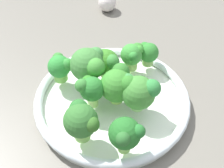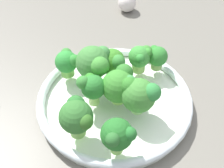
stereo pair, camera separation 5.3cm
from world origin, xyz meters
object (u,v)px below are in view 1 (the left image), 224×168
broccoli_floret_0 (81,119)px  broccoli_floret_7 (61,66)px  broccoli_floret_2 (139,92)px  broccoli_floret_4 (126,134)px  garlic_bulb (108,3)px  broccoli_floret_3 (91,89)px  broccoli_floret_9 (119,84)px  broccoli_floret_1 (89,65)px  broccoli_floret_5 (106,62)px  bowl (112,100)px  broccoli_floret_6 (133,55)px  broccoli_floret_8 (148,52)px

broccoli_floret_0 → broccoli_floret_7: bearing=-164.8°
broccoli_floret_2 → broccoli_floret_4: 9.21cm
broccoli_floret_2 → garlic_bulb: bearing=-176.2°
broccoli_floret_3 → broccoli_floret_4: (9.99, 4.89, 0.20)cm
broccoli_floret_4 → broccoli_floret_7: bearing=-149.0°
broccoli_floret_4 → broccoli_floret_9: same height
broccoli_floret_2 → broccoli_floret_3: bearing=-99.7°
broccoli_floret_1 → broccoli_floret_5: bearing=118.1°
broccoli_floret_7 → bowl: bearing=60.4°
broccoli_floret_1 → broccoli_floret_6: broccoli_floret_1 is taller
broccoli_floret_0 → broccoli_floret_1: size_ratio=0.91×
bowl → broccoli_floret_3: 6.95cm
broccoli_floret_3 → broccoli_floret_1: bearing=-179.0°
broccoli_floret_1 → broccoli_floret_7: bearing=-106.4°
broccoli_floret_5 → broccoli_floret_2: bearing=30.4°
broccoli_floret_8 → garlic_bulb: broccoli_floret_8 is taller
broccoli_floret_6 → broccoli_floret_4: bearing=-10.9°
broccoli_floret_2 → broccoli_floret_4: bearing=-21.2°
broccoli_floret_0 → broccoli_floret_5: bearing=161.1°
bowl → broccoli_floret_5: bearing=-171.9°
broccoli_floret_4 → broccoli_floret_9: 10.66cm
broccoli_floret_0 → broccoli_floret_8: 21.77cm
broccoli_floret_1 → broccoli_floret_8: bearing=111.3°
broccoli_floret_0 → broccoli_floret_2: size_ratio=1.01×
broccoli_floret_0 → broccoli_floret_4: broccoli_floret_0 is taller
broccoli_floret_0 → broccoli_floret_5: 14.79cm
garlic_bulb → broccoli_floret_7: bearing=-21.0°
bowl → broccoli_floret_3: size_ratio=4.56×
broccoli_floret_2 → broccoli_floret_9: 3.83cm
broccoli_floret_0 → broccoli_floret_7: (-13.83, -3.76, -1.05)cm
broccoli_floret_1 → broccoli_floret_9: 7.14cm
broccoli_floret_6 → broccoli_floret_9: size_ratio=0.83×
broccoli_floret_1 → broccoli_floret_3: size_ratio=1.20×
broccoli_floret_4 → garlic_bulb: 46.53cm
bowl → broccoli_floret_9: (1.21, 1.12, 5.44)cm
bowl → broccoli_floret_5: 7.37cm
broccoli_floret_1 → broccoli_floret_6: size_ratio=1.37×
broccoli_floret_4 → broccoli_floret_2: bearing=158.8°
broccoli_floret_6 → garlic_bulb: (-27.03, -2.86, -3.84)cm
broccoli_floret_2 → broccoli_floret_4: (8.59, -3.33, 0.18)cm
broccoli_floret_3 → broccoli_floret_9: (-0.67, 5.00, -0.01)cm
bowl → broccoli_floret_0: (8.52, -5.57, 5.71)cm
broccoli_floret_3 → broccoli_floret_9: bearing=97.6°
broccoli_floret_3 → broccoli_floret_7: (-7.19, -5.45, -0.79)cm
broccoli_floret_3 → broccoli_floret_5: size_ratio=1.09×
broccoli_floret_5 → broccoli_floret_6: bearing=109.4°
broccoli_floret_4 → broccoli_floret_7: 20.07cm
broccoli_floret_0 → broccoli_floret_5: size_ratio=1.19×
broccoli_floret_0 → broccoli_floret_6: broccoli_floret_0 is taller
broccoli_floret_0 → broccoli_floret_9: size_ratio=1.04×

